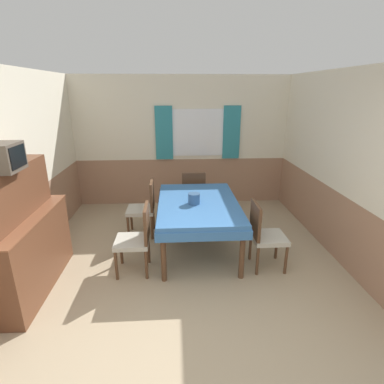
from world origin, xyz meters
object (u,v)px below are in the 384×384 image
chair_left_near (137,237)px  chair_head_window (193,193)px  sideboard (26,240)px  chair_left_far (145,206)px  chair_right_near (264,233)px  tv (4,157)px  dining_table (198,208)px  vase (194,199)px

chair_left_near → chair_head_window: same height
chair_left_near → sideboard: size_ratio=0.61×
chair_head_window → sideboard: size_ratio=0.61×
chair_left_far → chair_left_near: bearing=-180.0°
chair_left_near → sideboard: bearing=102.6°
chair_right_near → tv: size_ratio=2.50×
chair_left_near → chair_right_near: 1.68m
dining_table → vase: size_ratio=10.43×
dining_table → chair_left_near: chair_left_near is taller
chair_right_near → chair_left_near: bearing=-90.0°
chair_right_near → vase: (-0.91, 0.46, 0.35)m
dining_table → chair_head_window: bearing=90.0°
chair_left_far → sideboard: sideboard is taller
vase → sideboard: bearing=-160.0°
chair_left_far → tv: bearing=141.7°
chair_left_far → dining_table: bearing=-122.8°
dining_table → chair_head_window: 1.14m
tv → vase: bearing=24.7°
chair_left_far → tv: (-1.22, -1.54, 1.17)m
sideboard → chair_left_far: bearing=47.2°
tv → vase: tv is taller
dining_table → chair_left_far: chair_left_far is taller
dining_table → vase: 0.21m
chair_left_near → tv: bearing=110.6°
dining_table → chair_left_far: 1.01m
chair_left_near → vase: 0.96m
chair_right_near → dining_table: bearing=-122.8°
chair_head_window → tv: 3.18m
dining_table → chair_left_near: 1.01m
chair_left_near → sideboard: (-1.26, -0.28, 0.15)m
dining_table → chair_right_near: 1.01m
chair_head_window → vase: 1.26m
chair_left_far → vase: (0.77, -0.62, 0.35)m
chair_left_far → vase: bearing=-128.9°
chair_left_far → tv: size_ratio=2.50×
sideboard → chair_left_near: bearing=12.6°
sideboard → vase: bearing=20.0°
chair_head_window → vase: chair_head_window is taller
chair_head_window → chair_right_near: bearing=-63.4°
chair_left_far → chair_right_near: (1.68, -1.08, 0.00)m
chair_head_window → sideboard: 2.87m
chair_right_near → tv: tv is taller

